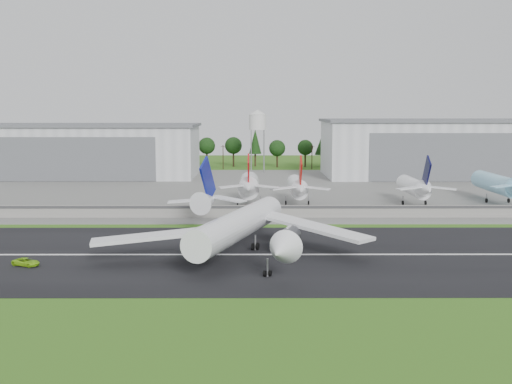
{
  "coord_description": "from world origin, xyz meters",
  "views": [
    {
      "loc": [
        -6.65,
        -116.55,
        28.94
      ],
      "look_at": [
        -6.18,
        40.0,
        9.0
      ],
      "focal_mm": 45.0,
      "sensor_mm": 36.0,
      "label": 1
    }
  ],
  "objects_px": {
    "main_airliner": "(239,232)",
    "ground_vehicle": "(26,262)",
    "parked_jet_skyblue": "(500,184)",
    "parked_jet_navy": "(416,187)",
    "parked_jet_red_a": "(249,185)",
    "parked_jet_red_b": "(298,187)"
  },
  "relations": [
    {
      "from": "main_airliner",
      "to": "parked_jet_navy",
      "type": "height_order",
      "value": "main_airliner"
    },
    {
      "from": "parked_jet_navy",
      "to": "parked_jet_skyblue",
      "type": "relative_size",
      "value": 0.84
    },
    {
      "from": "main_airliner",
      "to": "ground_vehicle",
      "type": "relative_size",
      "value": 10.96
    },
    {
      "from": "parked_jet_red_a",
      "to": "parked_jet_skyblue",
      "type": "relative_size",
      "value": 0.84
    },
    {
      "from": "parked_jet_skyblue",
      "to": "ground_vehicle",
      "type": "bearing_deg",
      "value": -145.88
    },
    {
      "from": "main_airliner",
      "to": "parked_jet_skyblue",
      "type": "xyz_separation_m",
      "value": [
        79.73,
        71.99,
        1.28
      ]
    },
    {
      "from": "ground_vehicle",
      "to": "parked_jet_red_a",
      "type": "xyz_separation_m",
      "value": [
        41.08,
        75.92,
        5.53
      ]
    },
    {
      "from": "parked_jet_red_a",
      "to": "ground_vehicle",
      "type": "bearing_deg",
      "value": -118.42
    },
    {
      "from": "main_airliner",
      "to": "ground_vehicle",
      "type": "xyz_separation_m",
      "value": [
        -39.67,
        -8.92,
        -4.06
      ]
    },
    {
      "from": "ground_vehicle",
      "to": "main_airliner",
      "type": "bearing_deg",
      "value": -55.77
    },
    {
      "from": "ground_vehicle",
      "to": "parked_jet_navy",
      "type": "distance_m",
      "value": 119.23
    },
    {
      "from": "main_airliner",
      "to": "parked_jet_red_b",
      "type": "height_order",
      "value": "main_airliner"
    },
    {
      "from": "ground_vehicle",
      "to": "parked_jet_navy",
      "type": "bearing_deg",
      "value": -28.89
    },
    {
      "from": "main_airliner",
      "to": "parked_jet_red_b",
      "type": "bearing_deg",
      "value": -85.96
    },
    {
      "from": "main_airliner",
      "to": "parked_jet_red_a",
      "type": "relative_size",
      "value": 1.85
    },
    {
      "from": "parked_jet_skyblue",
      "to": "parked_jet_red_b",
      "type": "bearing_deg",
      "value": -175.45
    },
    {
      "from": "parked_jet_red_a",
      "to": "parked_jet_red_b",
      "type": "xyz_separation_m",
      "value": [
        14.81,
        -0.08,
        -0.46
      ]
    },
    {
      "from": "parked_jet_red_a",
      "to": "parked_jet_navy",
      "type": "relative_size",
      "value": 1.0
    },
    {
      "from": "main_airliner",
      "to": "parked_jet_red_a",
      "type": "distance_m",
      "value": 67.03
    },
    {
      "from": "main_airliner",
      "to": "parked_jet_skyblue",
      "type": "distance_m",
      "value": 107.42
    },
    {
      "from": "parked_jet_navy",
      "to": "main_airliner",
      "type": "bearing_deg",
      "value": -127.95
    },
    {
      "from": "main_airliner",
      "to": "parked_jet_red_b",
      "type": "xyz_separation_m",
      "value": [
        16.22,
        66.93,
        1.0
      ]
    }
  ]
}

